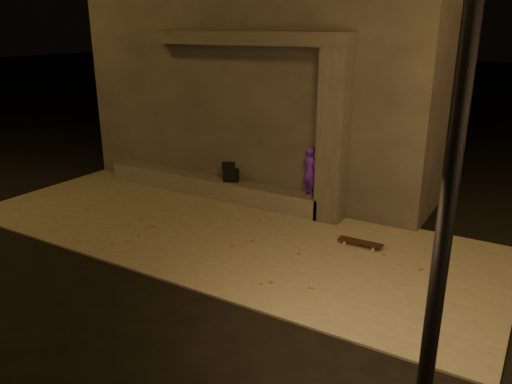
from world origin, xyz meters
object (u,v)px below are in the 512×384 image
Objects in this scene: column at (334,138)px; street_lamp_0 at (470,32)px; backpack at (231,174)px; skateboard at (360,242)px; skateboarder at (310,171)px.

column is 6.78m from street_lamp_0.
backpack reaches higher than skateboard.
column reaches higher than skateboard.
street_lamp_0 is (3.23, -5.55, 2.15)m from column.
street_lamp_0 is (3.73, -5.55, 2.95)m from skateboarder.
skateboarder is at bearing -24.01° from backpack.
skateboard is 6.36m from street_lamp_0.
skateboarder is 7.31m from street_lamp_0.
column is at bearing -24.01° from backpack.
street_lamp_0 reaches higher than skateboarder.
skateboard is (1.56, -1.01, -0.93)m from skateboarder.
column is 2.26m from skateboard.
skateboarder is (-0.50, 0.00, -0.79)m from column.
skateboarder is 2.07m from skateboard.
street_lamp_0 reaches higher than skateboard.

